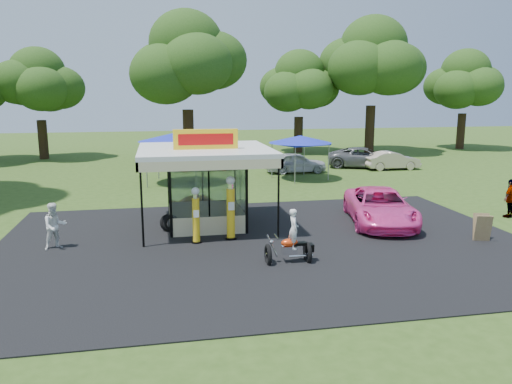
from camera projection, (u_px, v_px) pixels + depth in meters
ground at (279, 262)px, 16.89m from camera, size 120.00×120.00×0.00m
asphalt_apron at (267, 244)px, 18.81m from camera, size 20.00×14.00×0.04m
gas_station_kiosk at (205, 186)px, 20.97m from camera, size 5.40×5.40×4.18m
gas_pump_left at (196, 217)px, 18.72m from camera, size 0.41×0.41×2.17m
gas_pump_right at (231, 210)px, 19.18m from camera, size 0.47×0.47×2.51m
motorcycle at (292, 241)px, 16.64m from camera, size 1.63×0.79×1.93m
spare_tires at (169, 223)px, 20.51m from camera, size 0.90×0.72×0.73m
a_frame_sign at (482, 228)px, 19.08m from camera, size 0.65×0.69×1.06m
kiosk_car at (202, 204)px, 23.35m from camera, size 2.82×1.13×0.96m
pink_sedan at (380, 207)px, 21.61m from camera, size 3.72×5.93×1.53m
spectator_west at (55, 226)px, 18.09m from camera, size 1.04×0.96×1.73m
spectator_east_b at (510, 198)px, 22.71m from camera, size 1.13×0.85×1.78m
bg_car_b at (203, 160)px, 36.76m from camera, size 4.84×2.02×1.40m
bg_car_c at (296, 163)px, 35.46m from camera, size 4.32×1.79×1.46m
bg_car_d at (364, 158)px, 37.88m from camera, size 6.04×4.56×1.52m
bg_car_e at (392, 160)px, 36.95m from camera, size 4.07×1.42×1.34m
tent_west at (175, 138)px, 30.87m from camera, size 4.56×4.56×3.19m
tent_east at (300, 140)px, 32.52m from camera, size 4.12×4.12×2.88m
oak_far_b at (39, 90)px, 41.89m from camera, size 7.69×7.69×9.17m
oak_far_c at (187, 68)px, 40.73m from camera, size 10.14×10.14×11.96m
oak_far_d at (299, 89)px, 46.52m from camera, size 7.84×7.84×9.33m
oak_far_e at (372, 68)px, 46.00m from camera, size 10.32×10.32×12.28m
oak_far_f at (464, 87)px, 49.55m from camera, size 8.02×8.02×9.66m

